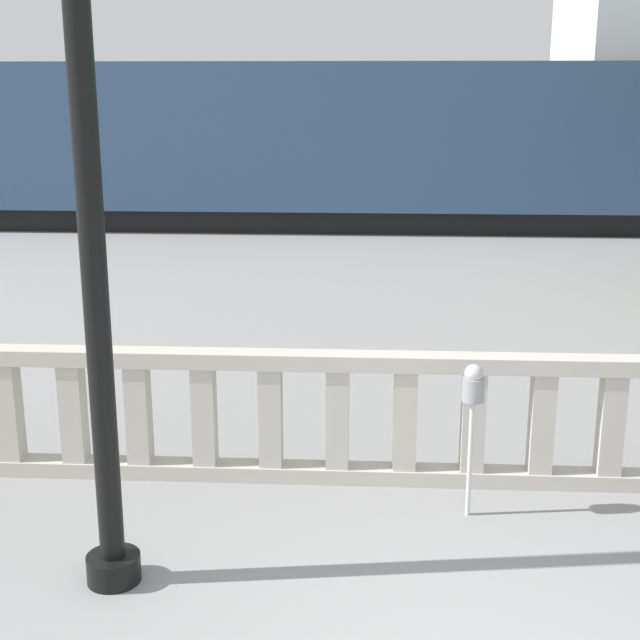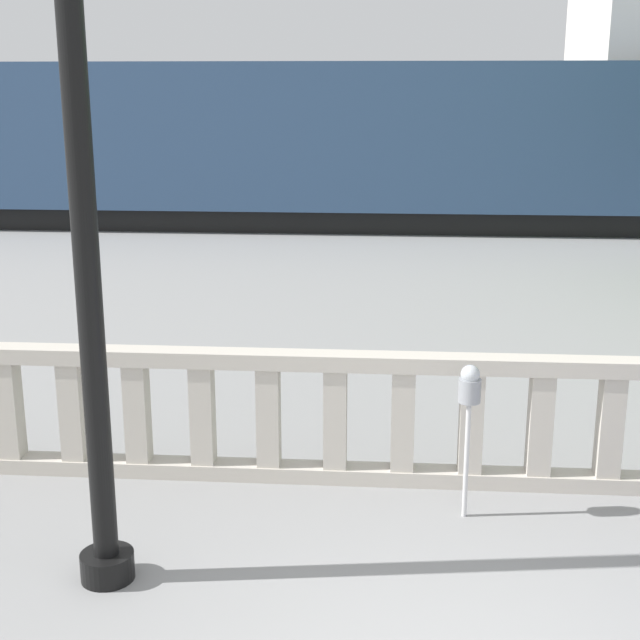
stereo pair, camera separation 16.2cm
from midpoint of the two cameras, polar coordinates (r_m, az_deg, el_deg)
balustrade at (r=7.89m, az=8.07°, el=-6.41°), size 13.09×0.24×1.19m
lamppost at (r=5.89m, az=-14.54°, el=12.73°), size 0.41×0.41×5.84m
parking_meter at (r=7.19m, az=10.18°, el=-4.77°), size 0.18×0.18×1.30m
train_near at (r=22.23m, az=9.83°, el=11.08°), size 28.09×3.08×4.54m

